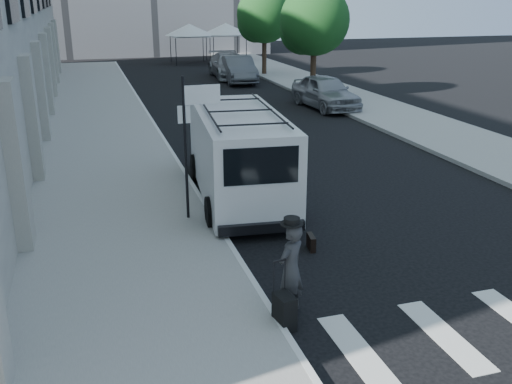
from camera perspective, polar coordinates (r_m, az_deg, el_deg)
ground at (r=12.34m, az=8.09°, el=-7.13°), size 120.00×120.00×0.00m
sidewalk_left at (r=26.53m, az=-15.38°, el=6.81°), size 4.50×48.00×0.15m
sidewalk_right at (r=33.44m, az=7.91°, el=9.73°), size 4.00×56.00×0.15m
sign_pole at (r=13.69m, az=-6.21°, el=7.36°), size 1.03×0.07×3.50m
tree_near at (r=32.59m, az=5.60°, el=16.48°), size 3.80×3.83×6.03m
tree_far at (r=41.05m, az=0.64°, el=17.08°), size 3.80×3.83×6.03m
tent_left at (r=48.86m, az=-6.68°, el=15.80°), size 4.00×4.00×3.20m
tent_right at (r=50.02m, az=-3.05°, el=15.97°), size 4.00×4.00×3.20m
businessman at (r=10.15m, az=3.49°, el=-7.67°), size 0.74×0.69×1.69m
briefcase at (r=12.87m, az=5.53°, el=-5.04°), size 0.18×0.45×0.34m
suitcase at (r=9.91m, az=2.85°, el=-11.84°), size 0.34×0.47×1.20m
cargo_van at (r=15.78m, az=-1.79°, el=3.83°), size 2.77×6.68×2.44m
parked_car_a at (r=29.17m, az=6.95°, el=9.92°), size 2.28×4.99×1.66m
parked_car_b at (r=37.93m, az=-1.76°, el=12.16°), size 2.24×5.22×1.67m
parked_car_c at (r=40.21m, az=-2.67°, el=12.53°), size 2.65×5.84×1.66m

